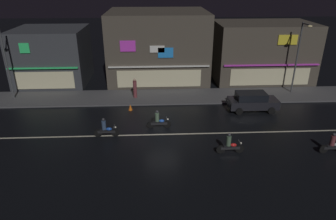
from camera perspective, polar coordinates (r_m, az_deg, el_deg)
The scene contains 15 objects.
ground_plane at distance 23.12m, azimuth -1.07°, elevation -4.63°, with size 140.00×140.00×0.00m, color black.
lane_divider_stripe at distance 23.12m, azimuth -1.07°, elevation -4.62°, with size 36.88×0.16×0.01m, color beige.
sidewalk_far at distance 30.05m, azimuth -1.55°, elevation 2.51°, with size 38.82×4.01×0.14m, color #4C4C4F.
storefront_left_block at distance 36.11m, azimuth -20.91°, elevation 9.46°, with size 7.37×7.03×5.94m.
storefront_center_block at distance 36.28m, azimuth 17.21°, elevation 10.41°, with size 10.53×6.71×6.41m.
storefront_right_block at distance 35.20m, azimuth -1.88°, elevation 12.02°, with size 10.82×9.10×7.56m.
streetlamp_west at distance 31.81m, azimuth -28.50°, elevation 8.89°, with size 0.44×1.64×7.11m.
streetlamp_mid at distance 32.31m, azimuth 23.39°, elevation 9.87°, with size 0.44×1.64×6.95m.
pedestrian_on_sidewalk at distance 29.59m, azimuth -6.23°, elevation 4.00°, with size 0.36×0.36×1.90m.
parked_car_near_kerb at distance 27.90m, azimuth 15.58°, elevation 1.62°, with size 4.30×1.98×1.67m.
motorcycle_lead at distance 23.39m, azimuth 28.63°, elevation -5.74°, with size 1.90×0.60×1.52m.
motorcycle_following at distance 23.80m, azimuth -1.82°, elevation -2.04°, with size 1.90×0.60×1.52m.
motorcycle_opposite_lane at distance 20.95m, azimuth 11.54°, elevation -6.45°, with size 1.90×0.60×1.52m.
motorcycle_trailing_far at distance 23.03m, azimuth -11.67°, elevation -3.50°, with size 1.90×0.60×1.52m.
traffic_cone at distance 27.32m, azimuth -7.09°, elevation 0.51°, with size 0.36×0.36×0.55m, color orange.
Camera 1 is at (-0.57, -20.29, 11.08)m, focal length 32.41 mm.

